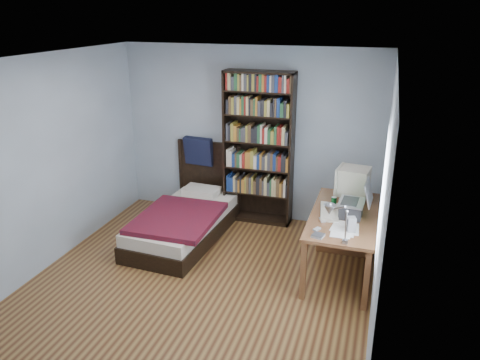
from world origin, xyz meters
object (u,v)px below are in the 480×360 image
Objects in this scene: soda_can at (334,202)px; bed at (186,218)px; crt_monitor at (352,182)px; keyboard at (329,212)px; desk at (346,224)px; speaker at (351,225)px; laptop at (353,207)px; bookshelf at (258,149)px; desk_lamp at (332,213)px.

bed is (-1.98, 0.08, -0.53)m from soda_can.
crt_monitor is 2.28m from bed.
bed reaches higher than crt_monitor.
keyboard is 2.04m from bed.
speaker is at bearing -82.80° from desk.
keyboard is 0.23m from soda_can.
laptop is 1.82m from bookshelf.
soda_can is (-0.24, 0.23, -0.06)m from laptop.
bookshelf is (-1.36, 0.62, 0.13)m from crt_monitor.
crt_monitor is 0.51m from laptop.
keyboard is (-0.20, -0.48, -0.22)m from crt_monitor.
desk_lamp is at bearing -122.65° from speaker.
desk_lamp is (-0.07, -1.53, 0.23)m from crt_monitor.
keyboard is at bearing -43.46° from bookshelf.
desk_lamp is (-0.13, -1.04, 0.35)m from laptop.
crt_monitor is 0.84× the size of keyboard.
desk is 0.77× the size of bed.
laptop is (0.09, -0.46, 0.44)m from desk.
keyboard is 3.02× the size of speaker.
crt_monitor is 0.96× the size of laptop.
desk is 3.66× the size of crt_monitor.
soda_can reaches higher than desk.
speaker is (0.02, -0.40, -0.04)m from laptop.
bookshelf is (-1.33, 0.64, 0.68)m from desk.
laptop reaches higher than keyboard.
desk_lamp reaches higher than crt_monitor.
crt_monitor reaches higher than soda_can.
crt_monitor is 0.21× the size of bed.
keyboard is 0.25× the size of bed.
bed is (-2.13, -0.15, -0.15)m from desk.
laptop is 2.64× the size of speaker.
speaker is at bearing -68.06° from soda_can.
desk_lamp reaches higher than laptop.
soda_can is (-0.18, -0.26, -0.18)m from crt_monitor.
crt_monitor reaches higher than keyboard.
laptop is at bearing -43.95° from soda_can.
desk is 0.71× the size of bookshelf.
laptop is 0.76× the size of desk_lamp.
soda_can is 0.06× the size of bed.
keyboard is at bearing -112.80° from crt_monitor.
desk_lamp reaches higher than soda_can.
soda_can is (-0.11, 1.27, -0.41)m from desk_lamp.
crt_monitor is 1.50m from bookshelf.
laptop reaches higher than crt_monitor.
laptop is at bearing -8.05° from bed.
laptop is at bearing -82.95° from crt_monitor.
bed is at bearing 177.61° from soda_can.
bookshelf is at bearing 142.06° from laptop.
speaker reaches higher than keyboard.
soda_can is 1.50m from bookshelf.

